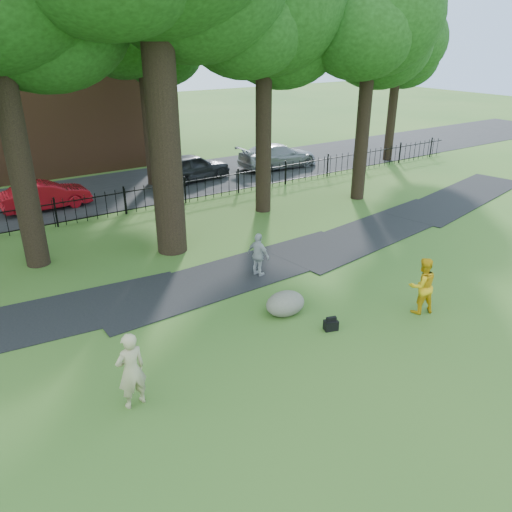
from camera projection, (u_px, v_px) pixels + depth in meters
ground at (282, 335)px, 13.55m from camera, size 120.00×120.00×0.00m
footpath at (238, 274)px, 17.03m from camera, size 36.07×3.85×0.03m
street at (99, 193)px, 25.75m from camera, size 80.00×7.00×0.02m
iron_fence at (125, 201)px, 22.46m from camera, size 44.00×0.04×1.20m
tree_row at (153, 13)px, 16.91m from camera, size 26.82×7.96×12.42m
woman at (131, 370)px, 10.64m from camera, size 0.71×0.52×1.82m
man at (422, 286)px, 14.35m from camera, size 0.99×0.88×1.71m
pedestrian at (258, 255)px, 16.57m from camera, size 0.61×0.96×1.53m
boulder at (285, 302)px, 14.50m from camera, size 1.44×1.25×0.71m
backpack at (331, 325)px, 13.73m from camera, size 0.43×0.34×0.28m
red_bag at (285, 300)px, 15.08m from camera, size 0.40×0.30×0.24m
red_sedan at (45, 195)px, 23.11m from camera, size 3.99×1.48×1.30m
grey_car at (192, 167)px, 27.64m from camera, size 4.65×2.35×1.52m
silver_car at (278, 156)px, 30.34m from camera, size 5.12×2.24×1.46m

